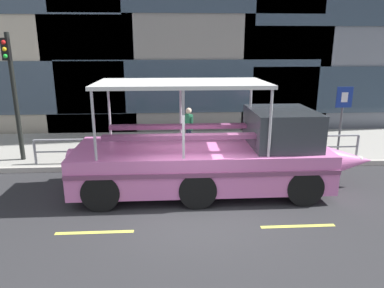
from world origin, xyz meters
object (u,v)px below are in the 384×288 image
at_px(parking_sign, 343,109).
at_px(pedestrian_near_bow, 304,125).
at_px(traffic_light_pole, 13,86).
at_px(duck_tour_boat, 218,156).
at_px(pedestrian_mid_left, 189,125).

bearing_deg(parking_sign, pedestrian_near_bow, 170.85).
relative_size(traffic_light_pole, pedestrian_near_bow, 2.49).
relative_size(traffic_light_pole, duck_tour_boat, 0.49).
distance_m(traffic_light_pole, parking_sign, 11.80).
xyz_separation_m(duck_tour_boat, pedestrian_mid_left, (-0.66, 3.59, 0.15)).
height_order(duck_tour_boat, pedestrian_mid_left, duck_tour_boat).
distance_m(parking_sign, duck_tour_boat, 5.79).
height_order(parking_sign, pedestrian_near_bow, parking_sign).
height_order(traffic_light_pole, duck_tour_boat, traffic_light_pole).
distance_m(pedestrian_near_bow, pedestrian_mid_left, 4.38).
bearing_deg(pedestrian_mid_left, parking_sign, -8.37).
distance_m(traffic_light_pole, pedestrian_mid_left, 6.36).
distance_m(parking_sign, pedestrian_near_bow, 1.51).
relative_size(parking_sign, pedestrian_mid_left, 1.51).
distance_m(parking_sign, pedestrian_mid_left, 5.79).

